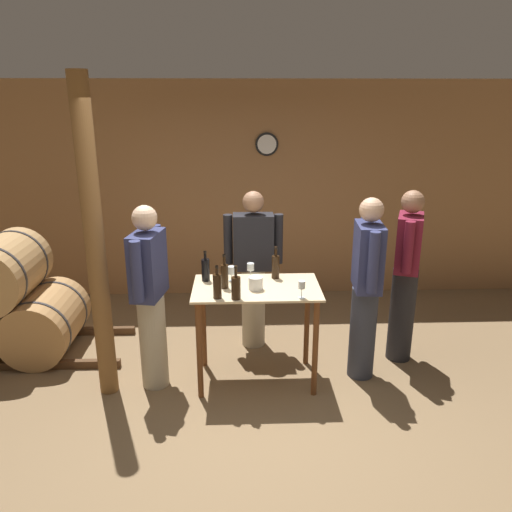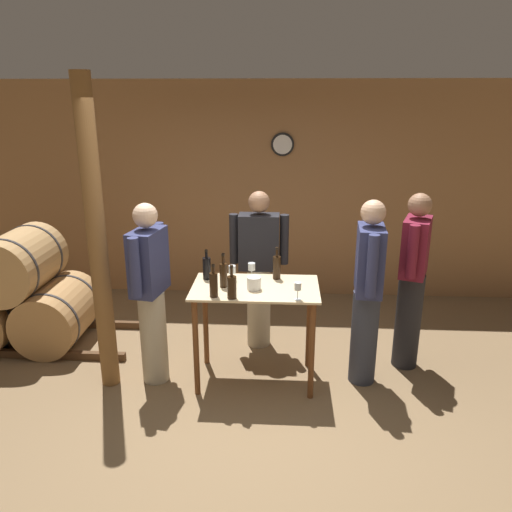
# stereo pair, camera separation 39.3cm
# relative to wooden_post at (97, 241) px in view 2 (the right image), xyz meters

# --- Properties ---
(ground_plane) EXTENTS (14.00, 14.00, 0.00)m
(ground_plane) POSITION_rel_wooden_post_xyz_m (1.27, -0.38, -1.35)
(ground_plane) COLOR brown
(back_wall) EXTENTS (8.40, 0.08, 2.70)m
(back_wall) POSITION_rel_wooden_post_xyz_m (1.27, 2.29, 0.00)
(back_wall) COLOR #996B42
(back_wall) RESTS_ON ground_plane
(barrel_rack) EXTENTS (2.28, 0.89, 1.22)m
(barrel_rack) POSITION_rel_wooden_post_xyz_m (-1.13, 0.75, -0.85)
(barrel_rack) COLOR #4C331E
(barrel_rack) RESTS_ON ground_plane
(tasting_table) EXTENTS (1.11, 0.66, 0.92)m
(tasting_table) POSITION_rel_wooden_post_xyz_m (1.32, 0.13, -0.62)
(tasting_table) COLOR beige
(tasting_table) RESTS_ON ground_plane
(wooden_post) EXTENTS (0.16, 0.16, 2.70)m
(wooden_post) POSITION_rel_wooden_post_xyz_m (0.00, 0.00, 0.00)
(wooden_post) COLOR brown
(wooden_post) RESTS_ON ground_plane
(wine_bottle_far_left) EXTENTS (0.07, 0.07, 0.28)m
(wine_bottle_far_left) POSITION_rel_wooden_post_xyz_m (0.87, 0.30, -0.32)
(wine_bottle_far_left) COLOR black
(wine_bottle_far_left) RESTS_ON tasting_table
(wine_bottle_left) EXTENTS (0.07, 0.07, 0.28)m
(wine_bottle_left) POSITION_rel_wooden_post_xyz_m (0.99, -0.11, -0.32)
(wine_bottle_left) COLOR black
(wine_bottle_left) RESTS_ON tasting_table
(wine_bottle_center) EXTENTS (0.07, 0.07, 0.31)m
(wine_bottle_center) POSITION_rel_wooden_post_xyz_m (1.05, 0.11, -0.31)
(wine_bottle_center) COLOR black
(wine_bottle_center) RESTS_ON tasting_table
(wine_bottle_right) EXTENTS (0.08, 0.08, 0.29)m
(wine_bottle_right) POSITION_rel_wooden_post_xyz_m (1.14, -0.14, -0.33)
(wine_bottle_right) COLOR black
(wine_bottle_right) RESTS_ON tasting_table
(wine_bottle_far_right) EXTENTS (0.07, 0.07, 0.30)m
(wine_bottle_far_right) POSITION_rel_wooden_post_xyz_m (1.50, 0.34, -0.31)
(wine_bottle_far_right) COLOR black
(wine_bottle_far_right) RESTS_ON tasting_table
(wine_glass_near_left) EXTENTS (0.07, 0.07, 0.14)m
(wine_glass_near_left) POSITION_rel_wooden_post_xyz_m (1.10, 0.28, -0.33)
(wine_glass_near_left) COLOR silver
(wine_glass_near_left) RESTS_ON tasting_table
(wine_glass_near_center) EXTENTS (0.06, 0.06, 0.15)m
(wine_glass_near_center) POSITION_rel_wooden_post_xyz_m (1.28, 0.33, -0.32)
(wine_glass_near_center) COLOR silver
(wine_glass_near_center) RESTS_ON tasting_table
(wine_glass_near_right) EXTENTS (0.06, 0.06, 0.15)m
(wine_glass_near_right) POSITION_rel_wooden_post_xyz_m (1.68, -0.13, -0.32)
(wine_glass_near_right) COLOR silver
(wine_glass_near_right) RESTS_ON tasting_table
(ice_bucket) EXTENTS (0.12, 0.12, 0.11)m
(ice_bucket) POSITION_rel_wooden_post_xyz_m (1.31, 0.07, -0.37)
(ice_bucket) COLOR white
(ice_bucket) RESTS_ON tasting_table
(person_host) EXTENTS (0.25, 0.59, 1.69)m
(person_host) POSITION_rel_wooden_post_xyz_m (2.30, 0.18, -0.45)
(person_host) COLOR #333847
(person_host) RESTS_ON ground_plane
(person_visitor_with_scarf) EXTENTS (0.34, 0.56, 1.70)m
(person_visitor_with_scarf) POSITION_rel_wooden_post_xyz_m (2.76, 0.48, -0.45)
(person_visitor_with_scarf) COLOR #232328
(person_visitor_with_scarf) RESTS_ON ground_plane
(person_visitor_bearded) EXTENTS (0.29, 0.58, 1.66)m
(person_visitor_bearded) POSITION_rel_wooden_post_xyz_m (0.40, 0.08, -0.47)
(person_visitor_bearded) COLOR #B7AD93
(person_visitor_bearded) RESTS_ON ground_plane
(person_visitor_near_door) EXTENTS (0.59, 0.24, 1.63)m
(person_visitor_near_door) POSITION_rel_wooden_post_xyz_m (1.32, 0.83, -0.49)
(person_visitor_near_door) COLOR #B7AD93
(person_visitor_near_door) RESTS_ON ground_plane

